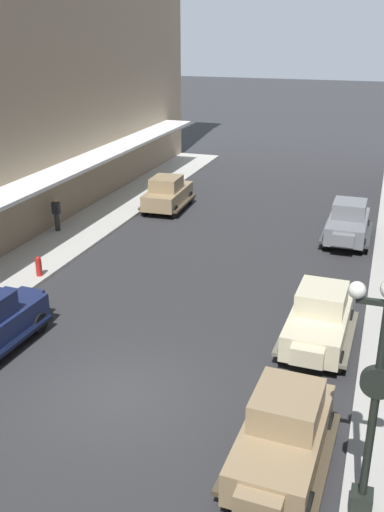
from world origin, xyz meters
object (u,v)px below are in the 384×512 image
(parked_car_3, at_px, (348,222))
(pedestrian_1, at_px, (56,214))
(lamp_post_with_clock, at_px, (376,394))
(fire_hydrant, at_px, (39,266))
(parked_car_4, at_px, (284,432))
(parked_car_0, at_px, (319,317))
(parked_car_2, at_px, (168,192))

(parked_car_3, height_order, pedestrian_1, parked_car_3)
(lamp_post_with_clock, xyz_separation_m, fire_hydrant, (-12.75, 8.28, -2.42))
(parked_car_3, relative_size, fire_hydrant, 5.20)
(lamp_post_with_clock, height_order, pedestrian_1, lamp_post_with_clock)
(parked_car_3, bearing_deg, fire_hydrant, -142.95)
(parked_car_4, distance_m, pedestrian_1, 17.95)
(parked_car_0, bearing_deg, fire_hydrant, 171.96)
(lamp_post_with_clock, bearing_deg, pedestrian_1, 138.35)
(parked_car_0, distance_m, fire_hydrant, 11.15)
(parked_car_2, xyz_separation_m, parked_car_4, (9.51, -17.65, 0.00))
(parked_car_3, xyz_separation_m, pedestrian_1, (-13.21, -3.40, 0.05))
(parked_car_3, xyz_separation_m, parked_car_4, (-0.11, -15.67, 0.00))
(lamp_post_with_clock, distance_m, pedestrian_1, 20.03)
(parked_car_0, xyz_separation_m, parked_car_2, (-9.58, 11.90, 0.00))
(parked_car_3, height_order, parked_car_4, same)
(lamp_post_with_clock, bearing_deg, parked_car_3, 95.75)
(parked_car_3, distance_m, pedestrian_1, 13.65)
(parked_car_4, relative_size, lamp_post_with_clock, 0.83)
(parked_car_3, bearing_deg, parked_car_4, -90.39)
(fire_hydrant, distance_m, pedestrian_1, 5.42)
(parked_car_2, height_order, parked_car_4, same)
(parked_car_3, distance_m, fire_hydrant, 13.88)
(parked_car_2, bearing_deg, parked_car_3, -11.62)
(parked_car_2, bearing_deg, fire_hydrant, -98.00)
(parked_car_0, height_order, pedestrian_1, parked_car_0)
(parked_car_3, bearing_deg, pedestrian_1, -165.57)
(lamp_post_with_clock, xyz_separation_m, pedestrian_1, (-14.89, 13.24, -2.00))
(lamp_post_with_clock, distance_m, fire_hydrant, 15.40)
(parked_car_4, distance_m, fire_hydrant, 13.18)
(parked_car_3, distance_m, lamp_post_with_clock, 16.85)
(fire_hydrant, relative_size, pedestrian_1, 0.50)
(parked_car_3, xyz_separation_m, fire_hydrant, (-11.07, -8.36, -0.38))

